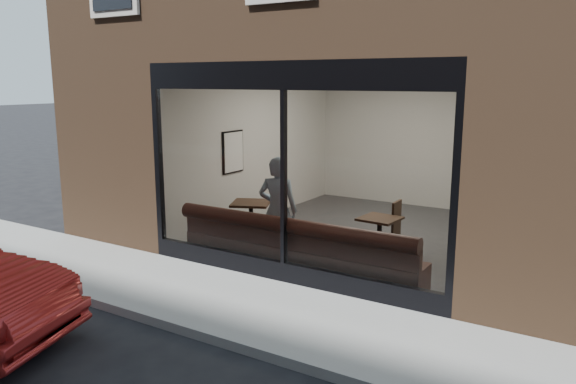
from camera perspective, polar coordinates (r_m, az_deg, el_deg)
The scene contains 20 objects.
ground at distance 6.92m, azimuth -9.79°, elevation -13.98°, with size 120.00×120.00×0.00m, color black.
sidewalk_near at distance 7.62m, azimuth -4.71°, elevation -11.34°, with size 40.00×2.00×0.01m, color gray.
kerb_near at distance 6.86m, azimuth -10.09°, elevation -13.66°, with size 40.00×0.10×0.12m, color gray.
host_building_pier_left at distance 14.99m, azimuth -0.41°, elevation 6.20°, with size 2.50×12.00×3.20m, color brown.
host_building_backfill at distance 16.25m, azimuth 16.77°, elevation 6.12°, with size 5.00×6.00×3.20m, color brown.
cafe_floor at distance 10.91m, azimuth 7.90°, elevation -4.30°, with size 6.00×6.00×0.00m, color #2D2D30.
cafe_ceiling at distance 10.52m, azimuth 8.38°, elevation 12.58°, with size 6.00×6.00×0.00m, color white.
cafe_wall_back at distance 13.37m, azimuth 13.34°, elevation 5.28°, with size 5.00×5.00×0.00m, color silver.
cafe_wall_left at distance 11.81m, azimuth -3.02°, elevation 4.80°, with size 6.00×6.00×0.00m, color silver.
cafe_wall_right at distance 9.88m, azimuth 21.47°, elevation 2.75°, with size 6.00×6.00×0.00m, color silver.
storefront_kick at distance 8.38m, azimuth -0.42°, elevation -8.11°, with size 5.00×0.10×0.30m, color black.
storefront_header at distance 7.90m, azimuth -0.45°, elevation 11.77°, with size 5.00×0.10×0.40m, color black.
storefront_mullion at distance 8.02m, azimuth -0.43°, elevation 1.36°, with size 0.06×0.10×2.50m, color black.
storefront_glass at distance 8.00m, azimuth -0.55°, elevation 1.33°, with size 4.80×4.80×0.00m, color white.
banquette at distance 8.68m, azimuth 1.00°, elevation -6.90°, with size 4.00×0.55×0.45m, color black.
person at distance 9.03m, azimuth -1.03°, elevation -1.87°, with size 0.64×0.42×1.75m, color #8BA8BD.
cafe_table_left at distance 10.20m, azimuth -3.79°, elevation -1.15°, with size 0.67×0.67×0.04m, color black.
cafe_table_right at distance 9.17m, azimuth 9.31°, elevation -2.69°, with size 0.59×0.59×0.04m, color black.
cafe_chair_right at distance 9.77m, azimuth 9.81°, elevation -4.88°, with size 0.37×0.37×0.03m, color black.
wall_poster at distance 11.06m, azimuth -5.55°, elevation 4.07°, with size 0.02×0.58×0.77m, color white.
Camera 1 is at (4.22, -4.63, 2.94)m, focal length 35.00 mm.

